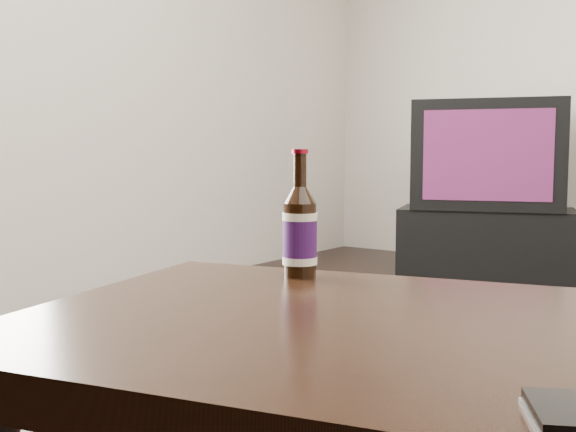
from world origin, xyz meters
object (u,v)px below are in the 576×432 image
Objects in this scene: tv_stand at (486,242)px; beer_bottle at (300,232)px; tv at (488,155)px; coffee_table at (455,374)px; phone at (558,415)px.

tv_stand is 3.04m from beer_bottle.
coffee_table is (1.12, -3.13, -0.31)m from tv.
tv reaches higher than phone.
coffee_table is at bearing -25.73° from beer_bottle.
tv is 3.34m from coffee_table.
tv_stand is at bearing 90.00° from tv.
tv is at bearing 109.64° from coffee_table.
tv_stand is 1.03× the size of tv.
tv is at bearing -90.00° from tv_stand.
coffee_table is 0.35m from phone.
beer_bottle reaches higher than tv_stand.
tv is 8.90× the size of phone.
beer_bottle is (-0.42, 0.20, 0.16)m from coffee_table.
tv_stand is at bearing 83.05° from phone.
coffee_table is (1.12, -3.14, 0.23)m from tv_stand.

